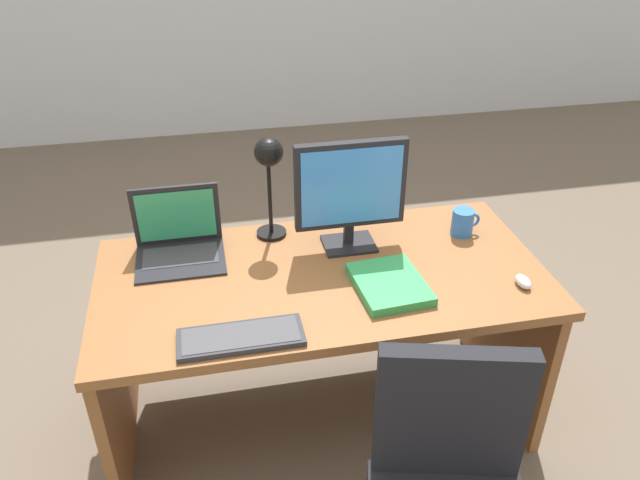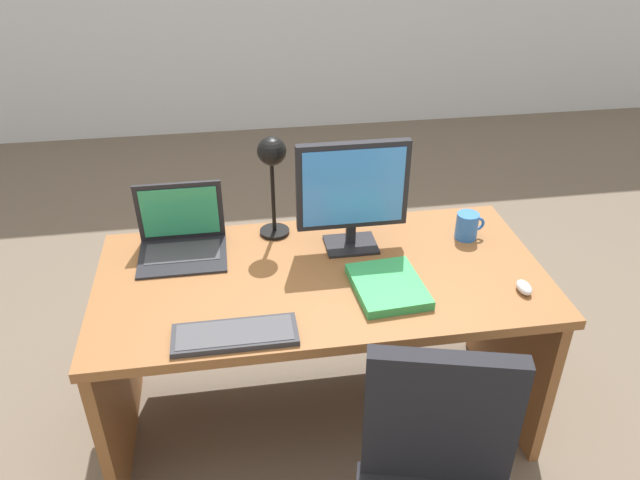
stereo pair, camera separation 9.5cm
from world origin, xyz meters
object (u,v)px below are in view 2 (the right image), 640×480
object	(u,v)px
mouse	(524,287)
desk_lamp	(272,165)
desk	(320,312)
keyboard	(235,335)
book	(388,286)
coffee_mug	(467,226)
laptop	(181,230)
monitor	(353,190)

from	to	relation	value
mouse	desk_lamp	distance (m)	1.02
desk	keyboard	xyz separation A→B (m)	(-0.33, -0.36, 0.23)
book	coffee_mug	distance (m)	0.50
mouse	book	world-z (taller)	mouse
keyboard	desk	bearing A→B (deg)	47.59
laptop	coffee_mug	size ratio (longest dim) A/B	2.82
mouse	book	xyz separation A→B (m)	(-0.47, 0.08, -0.00)
laptop	book	world-z (taller)	laptop
monitor	book	distance (m)	0.39
mouse	coffee_mug	world-z (taller)	coffee_mug
monitor	keyboard	distance (m)	0.71
coffee_mug	keyboard	bearing A→B (deg)	-153.31
monitor	coffee_mug	xyz separation A→B (m)	(0.47, -0.01, -0.19)
keyboard	coffee_mug	size ratio (longest dim) A/B	3.39
book	coffee_mug	xyz separation A→B (m)	(0.40, 0.30, 0.04)
laptop	keyboard	size ratio (longest dim) A/B	0.83
laptop	desk_lamp	size ratio (longest dim) A/B	0.77
mouse	book	distance (m)	0.48
keyboard	desk_lamp	size ratio (longest dim) A/B	0.93
coffee_mug	book	bearing A→B (deg)	-143.03
book	coffee_mug	world-z (taller)	coffee_mug
desk	desk_lamp	size ratio (longest dim) A/B	3.83
laptop	coffee_mug	bearing A→B (deg)	-4.94
desk_lamp	coffee_mug	world-z (taller)	desk_lamp
book	mouse	bearing A→B (deg)	-10.00
keyboard	coffee_mug	distance (m)	1.05
desk_lamp	desk	bearing A→B (deg)	-59.26
desk	book	world-z (taller)	book
monitor	coffee_mug	distance (m)	0.51
mouse	coffee_mug	distance (m)	0.39
mouse	desk	bearing A→B (deg)	158.54
laptop	mouse	xyz separation A→B (m)	(1.19, -0.48, -0.06)
coffee_mug	mouse	bearing A→B (deg)	-79.50
monitor	desk	bearing A→B (deg)	-139.81
book	monitor	bearing A→B (deg)	103.03
book	coffee_mug	bearing A→B (deg)	36.97
monitor	desk_lamp	distance (m)	0.32
monitor	keyboard	world-z (taller)	monitor
mouse	coffee_mug	xyz separation A→B (m)	(-0.07, 0.38, 0.04)
keyboard	book	size ratio (longest dim) A/B	1.28
desk	coffee_mug	bearing A→B (deg)	10.54
desk	book	xyz separation A→B (m)	(0.21, -0.19, 0.23)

